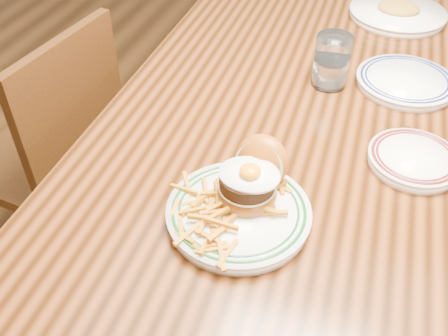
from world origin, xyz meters
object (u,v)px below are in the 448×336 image
(table, at_px, (299,121))
(side_plate, at_px, (414,159))
(main_plate, at_px, (243,200))
(chair_left, at_px, (56,153))

(table, relative_size, side_plate, 8.32)
(side_plate, bearing_deg, main_plate, -123.06)
(chair_left, xyz_separation_m, main_plate, (0.67, -0.34, 0.33))
(table, relative_size, chair_left, 1.88)
(chair_left, xyz_separation_m, side_plate, (0.96, -0.10, 0.31))
(main_plate, bearing_deg, table, 96.71)
(main_plate, bearing_deg, side_plate, 49.15)
(chair_left, relative_size, main_plate, 3.11)
(chair_left, bearing_deg, main_plate, -19.11)
(table, xyz_separation_m, main_plate, (-0.03, -0.43, 0.12))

